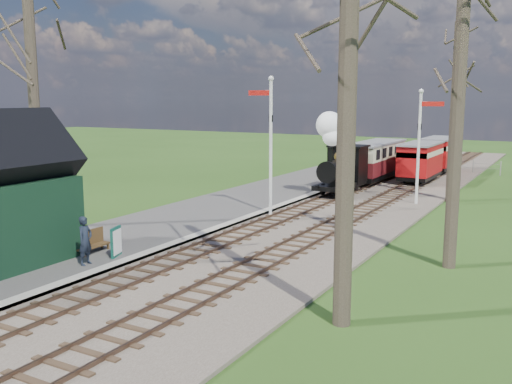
{
  "coord_description": "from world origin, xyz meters",
  "views": [
    {
      "loc": [
        11.0,
        -6.12,
        5.28
      ],
      "look_at": [
        0.08,
        13.29,
        1.6
      ],
      "focal_mm": 40.0,
      "sensor_mm": 36.0,
      "label": 1
    }
  ],
  "objects_px": {
    "locomotive": "(340,159)",
    "bench": "(91,242)",
    "person": "(85,241)",
    "semaphore_near": "(269,136)",
    "red_carriage_a": "(420,161)",
    "sign_board": "(116,242)",
    "red_carriage_b": "(439,153)",
    "semaphore_far": "(421,138)",
    "coach": "(375,159)"
  },
  "relations": [
    {
      "from": "semaphore_far",
      "to": "bench",
      "type": "distance_m",
      "value": 16.67
    },
    {
      "from": "bench",
      "to": "semaphore_near",
      "type": "bearing_deg",
      "value": 76.81
    },
    {
      "from": "coach",
      "to": "bench",
      "type": "relative_size",
      "value": 5.36
    },
    {
      "from": "sign_board",
      "to": "person",
      "type": "height_order",
      "value": "person"
    },
    {
      "from": "red_carriage_a",
      "to": "red_carriage_b",
      "type": "bearing_deg",
      "value": 90.0
    },
    {
      "from": "locomotive",
      "to": "person",
      "type": "height_order",
      "value": "locomotive"
    },
    {
      "from": "sign_board",
      "to": "locomotive",
      "type": "bearing_deg",
      "value": 83.68
    },
    {
      "from": "semaphore_far",
      "to": "red_carriage_b",
      "type": "bearing_deg",
      "value": 97.63
    },
    {
      "from": "semaphore_near",
      "to": "bench",
      "type": "distance_m",
      "value": 9.51
    },
    {
      "from": "semaphore_near",
      "to": "sign_board",
      "type": "relative_size",
      "value": 6.37
    },
    {
      "from": "semaphore_near",
      "to": "red_carriage_b",
      "type": "relative_size",
      "value": 1.31
    },
    {
      "from": "locomotive",
      "to": "coach",
      "type": "relative_size",
      "value": 0.63
    },
    {
      "from": "semaphore_near",
      "to": "sign_board",
      "type": "bearing_deg",
      "value": -96.2
    },
    {
      "from": "red_carriage_a",
      "to": "sign_board",
      "type": "bearing_deg",
      "value": -100.88
    },
    {
      "from": "semaphore_far",
      "to": "locomotive",
      "type": "distance_m",
      "value": 4.63
    },
    {
      "from": "semaphore_far",
      "to": "person",
      "type": "distance_m",
      "value": 17.23
    },
    {
      "from": "sign_board",
      "to": "red_carriage_b",
      "type": "bearing_deg",
      "value": 81.23
    },
    {
      "from": "coach",
      "to": "red_carriage_b",
      "type": "bearing_deg",
      "value": 68.19
    },
    {
      "from": "red_carriage_b",
      "to": "sign_board",
      "type": "xyz_separation_m",
      "value": [
        -4.32,
        -27.97,
        -0.71
      ]
    },
    {
      "from": "semaphore_far",
      "to": "red_carriage_a",
      "type": "bearing_deg",
      "value": 102.91
    },
    {
      "from": "semaphore_near",
      "to": "sign_board",
      "type": "xyz_separation_m",
      "value": [
        -0.95,
        -8.74,
        -2.93
      ]
    },
    {
      "from": "semaphore_near",
      "to": "semaphore_far",
      "type": "distance_m",
      "value": 7.91
    },
    {
      "from": "semaphore_far",
      "to": "bench",
      "type": "relative_size",
      "value": 4.35
    },
    {
      "from": "locomotive",
      "to": "red_carriage_b",
      "type": "distance_m",
      "value": 12.84
    },
    {
      "from": "locomotive",
      "to": "sign_board",
      "type": "bearing_deg",
      "value": -96.32
    },
    {
      "from": "red_carriage_a",
      "to": "bench",
      "type": "relative_size",
      "value": 3.6
    },
    {
      "from": "coach",
      "to": "sign_board",
      "type": "xyz_separation_m",
      "value": [
        -1.72,
        -21.48,
        -0.81
      ]
    },
    {
      "from": "locomotive",
      "to": "semaphore_near",
      "type": "bearing_deg",
      "value": -96.47
    },
    {
      "from": "semaphore_far",
      "to": "red_carriage_a",
      "type": "xyz_separation_m",
      "value": [
        -1.77,
        7.74,
        -1.95
      ]
    },
    {
      "from": "red_carriage_b",
      "to": "semaphore_near",
      "type": "bearing_deg",
      "value": -99.93
    },
    {
      "from": "semaphore_far",
      "to": "coach",
      "type": "distance_m",
      "value": 8.25
    },
    {
      "from": "bench",
      "to": "person",
      "type": "distance_m",
      "value": 1.49
    },
    {
      "from": "person",
      "to": "sign_board",
      "type": "bearing_deg",
      "value": -16.01
    },
    {
      "from": "coach",
      "to": "locomotive",
      "type": "bearing_deg",
      "value": -90.11
    },
    {
      "from": "semaphore_far",
      "to": "bench",
      "type": "bearing_deg",
      "value": -115.99
    },
    {
      "from": "semaphore_near",
      "to": "person",
      "type": "bearing_deg",
      "value": -96.59
    },
    {
      "from": "red_carriage_b",
      "to": "person",
      "type": "relative_size",
      "value": 3.13
    },
    {
      "from": "semaphore_near",
      "to": "bench",
      "type": "height_order",
      "value": "semaphore_near"
    },
    {
      "from": "sign_board",
      "to": "bench",
      "type": "relative_size",
      "value": 0.74
    },
    {
      "from": "locomotive",
      "to": "bench",
      "type": "distance_m",
      "value": 15.77
    },
    {
      "from": "sign_board",
      "to": "red_carriage_a",
      "type": "bearing_deg",
      "value": 79.12
    },
    {
      "from": "locomotive",
      "to": "coach",
      "type": "bearing_deg",
      "value": 89.89
    },
    {
      "from": "locomotive",
      "to": "red_carriage_b",
      "type": "bearing_deg",
      "value": 78.25
    },
    {
      "from": "locomotive",
      "to": "coach",
      "type": "distance_m",
      "value": 6.09
    },
    {
      "from": "red_carriage_a",
      "to": "person",
      "type": "relative_size",
      "value": 3.13
    },
    {
      "from": "locomotive",
      "to": "coach",
      "type": "height_order",
      "value": "locomotive"
    },
    {
      "from": "red_carriage_a",
      "to": "semaphore_far",
      "type": "bearing_deg",
      "value": -77.09
    },
    {
      "from": "semaphore_near",
      "to": "bench",
      "type": "relative_size",
      "value": 4.73
    },
    {
      "from": "bench",
      "to": "red_carriage_a",
      "type": "bearing_deg",
      "value": 76.45
    },
    {
      "from": "locomotive",
      "to": "bench",
      "type": "height_order",
      "value": "locomotive"
    }
  ]
}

